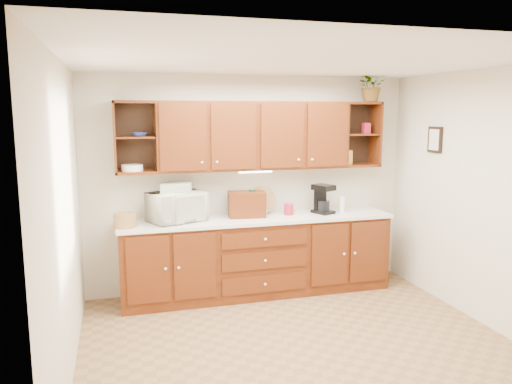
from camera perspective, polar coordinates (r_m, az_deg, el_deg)
floor at (r=4.90m, az=5.03°, el=-17.13°), size 4.00×4.00×0.00m
ceiling at (r=4.42m, az=5.52°, el=14.73°), size 4.00×4.00×0.00m
back_wall at (r=6.12m, az=-0.61°, el=1.00°), size 4.00×0.00×4.00m
left_wall at (r=4.21m, az=-21.10°, el=-3.34°), size 0.00×3.50×3.50m
right_wall at (r=5.52m, az=25.05°, el=-0.77°), size 0.00×3.50×3.50m
base_cabinets at (r=6.02m, az=0.16°, el=-7.43°), size 3.20×0.60×0.90m
countertop at (r=5.90m, az=0.19°, el=-3.07°), size 3.24×0.64×0.04m
upper_cabinets at (r=5.92m, az=-0.11°, el=6.48°), size 3.20×0.33×0.80m
undercabinet_light at (r=5.90m, az=-0.06°, el=2.35°), size 0.40×0.05×0.02m
framed_picture at (r=6.15m, az=19.78°, el=5.65°), size 0.03×0.24×0.30m
wicker_basket at (r=5.54m, az=-14.77°, el=-3.15°), size 0.26×0.26×0.15m
microwave at (r=5.71m, az=-9.04°, el=-1.67°), size 0.72×0.62×0.33m
towel_stack at (r=5.67m, az=-9.09°, el=0.49°), size 0.38×0.31×0.10m
wine_bottle at (r=5.94m, az=-0.44°, el=-1.24°), size 0.09×0.09×0.31m
woven_tray at (r=6.10m, az=0.68°, el=-2.39°), size 0.35×0.21×0.34m
bread_box at (r=5.89m, az=-1.07°, el=-1.42°), size 0.45×0.31×0.30m
mug_tree at (r=5.95m, az=0.07°, el=-2.34°), size 0.22×0.23×0.28m
canister_red at (r=6.03m, az=3.77°, el=-1.99°), size 0.13×0.13×0.13m
canister_white at (r=6.24m, az=9.80°, el=-1.41°), size 0.09×0.09×0.20m
canister_yellow at (r=6.05m, az=4.03°, el=-2.06°), size 0.09×0.09×0.11m
coffee_maker at (r=6.16m, az=7.62°, el=-0.84°), size 0.27×0.30×0.35m
bowl_stack at (r=5.69m, az=-13.22°, el=6.42°), size 0.21×0.21×0.04m
plate_stack at (r=5.70m, az=-13.97°, el=2.70°), size 0.28×0.28×0.07m
pantry_box_yellow at (r=6.35m, az=10.43°, el=3.91°), size 0.11×0.10×0.17m
pantry_box_red at (r=6.44m, az=12.48°, el=7.13°), size 0.09×0.08×0.13m
potted_plant at (r=6.42m, az=13.14°, el=11.79°), size 0.38×0.33×0.40m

